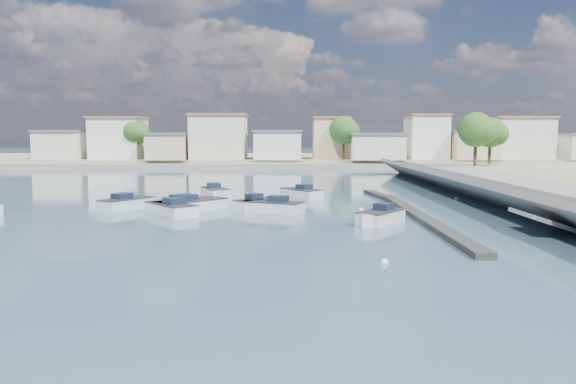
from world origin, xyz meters
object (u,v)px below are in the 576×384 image
object	(u,v)px
motorboat_b	(260,204)
motorboat_e	(129,204)
motorboat_f	(300,193)
motorboat_c	(269,207)
motorboat_d	(379,218)
motorboat_a	(169,209)
motorboat_h	(193,205)
motorboat_g	(216,193)

from	to	relation	value
motorboat_b	motorboat_e	xyz separation A→B (m)	(-10.32, 0.50, 0.00)
motorboat_e	motorboat_f	world-z (taller)	same
motorboat_b	motorboat_e	bearing A→B (deg)	177.25
motorboat_c	motorboat_f	xyz separation A→B (m)	(2.45, 10.06, -0.00)
motorboat_d	motorboat_e	size ratio (longest dim) A/B	0.89
motorboat_a	motorboat_e	world-z (taller)	same
motorboat_b	motorboat_e	size ratio (longest dim) A/B	0.81
motorboat_h	motorboat_g	bearing A→B (deg)	86.76
motorboat_a	motorboat_d	size ratio (longest dim) A/B	1.19
motorboat_g	motorboat_h	world-z (taller)	same
motorboat_f	motorboat_e	bearing A→B (deg)	-149.88
motorboat_c	motorboat_g	world-z (taller)	same
motorboat_c	motorboat_d	bearing A→B (deg)	-36.39
motorboat_h	motorboat_f	bearing A→B (deg)	46.53
motorboat_e	motorboat_a	bearing A→B (deg)	-40.68
motorboat_c	motorboat_f	world-z (taller)	same
motorboat_d	motorboat_b	bearing A→B (deg)	138.80
motorboat_g	motorboat_a	bearing A→B (deg)	-99.10
motorboat_b	motorboat_f	world-z (taller)	same
motorboat_f	motorboat_h	world-z (taller)	same
motorboat_a	motorboat_e	xyz separation A→B (m)	(-3.86, 3.32, -0.00)
motorboat_h	motorboat_a	bearing A→B (deg)	-119.61
motorboat_a	motorboat_b	world-z (taller)	same
motorboat_d	motorboat_h	distance (m)	14.81
motorboat_d	motorboat_h	xyz separation A→B (m)	(-13.23, 6.65, 0.00)
motorboat_a	motorboat_g	world-z (taller)	same
motorboat_b	motorboat_d	world-z (taller)	same
motorboat_d	motorboat_f	size ratio (longest dim) A/B	0.94
motorboat_h	motorboat_e	bearing A→B (deg)	169.72
motorboat_a	motorboat_f	world-z (taller)	same
motorboat_a	motorboat_d	distance (m)	15.19
motorboat_c	motorboat_a	bearing A→B (deg)	-171.23
motorboat_f	motorboat_a	bearing A→B (deg)	-130.94
motorboat_d	motorboat_e	distance (m)	19.94
motorboat_c	motorboat_d	distance (m)	9.10
motorboat_b	motorboat_e	world-z (taller)	same
motorboat_c	motorboat_f	bearing A→B (deg)	76.31
motorboat_g	motorboat_e	bearing A→B (deg)	-124.29
motorboat_b	motorboat_g	bearing A→B (deg)	117.23
motorboat_g	motorboat_h	bearing A→B (deg)	-93.24
motorboat_a	motorboat_d	xyz separation A→B (m)	(14.58, -4.28, -0.00)
motorboat_b	motorboat_f	distance (m)	8.97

